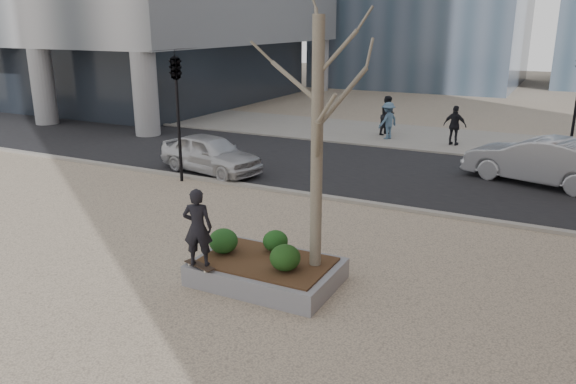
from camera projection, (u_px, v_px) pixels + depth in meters
The scene contains 18 objects.
ground at pixel (227, 272), 12.49m from camera, with size 120.00×120.00×0.00m, color tan.
street at pixel (373, 170), 21.02m from camera, with size 60.00×8.00×0.02m, color black.
far_sidewalk at pixel (420, 137), 26.99m from camera, with size 60.00×6.00×0.02m, color gray.
planter at pixel (267, 272), 11.99m from camera, with size 3.00×2.00×0.45m, color gray.
planter_mulch at pixel (266, 261), 11.92m from camera, with size 2.70×1.70×0.04m, color #382314.
sycamore_tree at pixel (318, 106), 10.78m from camera, with size 2.80×2.80×6.60m, color gray, non-canonical shape.
shrub_left at pixel (223, 241), 12.25m from camera, with size 0.64×0.64×0.54m, color #143F18.
shrub_middle at pixel (275, 241), 12.35m from camera, with size 0.56×0.56×0.47m, color #163E13.
shrub_right at pixel (285, 258), 11.39m from camera, with size 0.63×0.63×0.54m, color #1A3E14.
skateboard at pixel (200, 266), 11.64m from camera, with size 0.78×0.20×0.07m, color black, non-canonical shape.
skateboarder at pixel (198, 227), 11.39m from camera, with size 0.60×0.39×1.65m, color black.
police_car at pixel (211, 153), 20.51m from camera, with size 1.66×4.14×1.41m, color silver.
car_silver at pixel (539, 160), 19.09m from camera, with size 1.70×4.86×1.60m, color #929399.
pedestrian_a at pixel (388, 115), 27.27m from camera, with size 0.92×0.72×1.89m, color black.
pedestrian_b at pixel (388, 121), 26.32m from camera, with size 1.12×0.64×1.73m, color #486682.
pedestrian_c at pixel (455, 126), 24.97m from camera, with size 1.04×0.43×1.77m, color black.
traffic_light_near at pixel (178, 117), 18.99m from camera, with size 0.60×2.48×4.50m, color black, non-canonical shape.
traffic_light_far at pixel (576, 106), 21.48m from camera, with size 0.60×2.48×4.50m, color black, non-canonical shape.
Camera 1 is at (6.37, -9.58, 5.36)m, focal length 35.00 mm.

